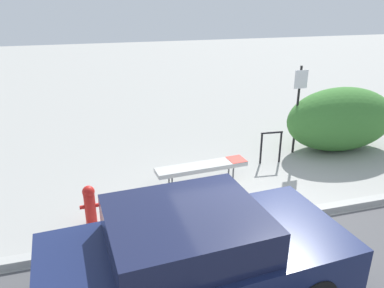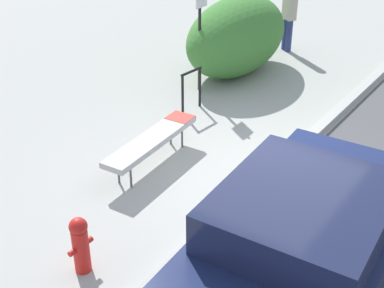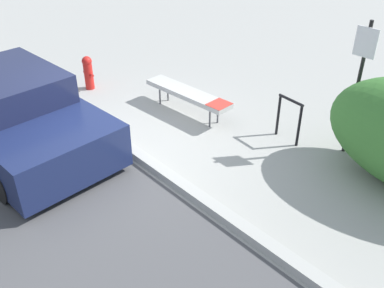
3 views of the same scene
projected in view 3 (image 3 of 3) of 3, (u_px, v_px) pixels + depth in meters
The scene contains 7 objects.
ground_plane at pixel (128, 151), 7.52m from camera, with size 60.00×60.00×0.00m, color #9E9E99.
curb at pixel (128, 148), 7.49m from camera, with size 60.00×0.20×0.13m.
bench at pixel (188, 94), 8.52m from camera, with size 2.06×0.56×0.50m.
bike_rack at pixel (289, 115), 7.60m from camera, with size 0.55×0.10×0.83m.
sign_post at pixel (359, 78), 6.80m from camera, with size 0.36×0.08×2.30m.
fire_hydrant at pixel (88, 72), 9.57m from camera, with size 0.36×0.22×0.77m.
parked_car_near at pixel (12, 114), 7.37m from camera, with size 4.22×2.13×1.35m.
Camera 3 is at (5.47, -3.37, 4.07)m, focal length 40.00 mm.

